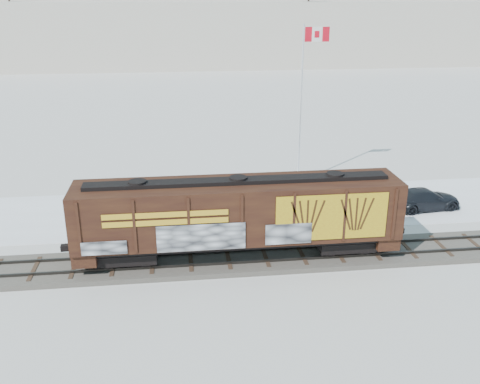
{
  "coord_description": "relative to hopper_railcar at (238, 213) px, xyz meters",
  "views": [
    {
      "loc": [
        -6.46,
        -25.41,
        13.53
      ],
      "look_at": [
        -3.0,
        3.0,
        2.88
      ],
      "focal_mm": 40.0,
      "sensor_mm": 36.0,
      "label": 1
    }
  ],
  "objects": [
    {
      "name": "hopper_railcar",
      "position": [
        0.0,
        0.0,
        0.0
      ],
      "size": [
        16.81,
        3.06,
        4.29
      ],
      "color": "black",
      "rests_on": "rail_track"
    },
    {
      "name": "car_silver",
      "position": [
        -6.44,
        6.51,
        -2.02
      ],
      "size": [
        4.79,
        2.62,
        1.54
      ],
      "primitive_type": "imported",
      "rotation": [
        0.0,
        0.0,
        1.39
      ],
      "color": "#A2A4A9",
      "rests_on": "parking_strip"
    },
    {
      "name": "rail_track",
      "position": [
        3.45,
        0.01,
        -2.68
      ],
      "size": [
        50.0,
        3.4,
        0.43
      ],
      "color": "#59544C",
      "rests_on": "ground"
    },
    {
      "name": "flagpole",
      "position": [
        6.11,
        12.2,
        1.46
      ],
      "size": [
        2.3,
        0.9,
        11.58
      ],
      "color": "silver",
      "rests_on": "ground"
    },
    {
      "name": "car_dark",
      "position": [
        13.16,
        5.94,
        -2.09
      ],
      "size": [
        5.02,
        2.51,
        1.4
      ],
      "primitive_type": "imported",
      "rotation": [
        0.0,
        0.0,
        1.69
      ],
      "color": "black",
      "rests_on": "parking_strip"
    },
    {
      "name": "car_white",
      "position": [
        5.76,
        7.4,
        -1.97
      ],
      "size": [
        5.26,
        3.66,
        1.64
      ],
      "primitive_type": "imported",
      "rotation": [
        0.0,
        0.0,
        1.14
      ],
      "color": "silver",
      "rests_on": "parking_strip"
    },
    {
      "name": "parking_strip",
      "position": [
        3.45,
        7.51,
        -2.81
      ],
      "size": [
        40.0,
        8.0,
        0.03
      ],
      "primitive_type": "cube",
      "color": "white",
      "rests_on": "ground"
    },
    {
      "name": "ground",
      "position": [
        3.45,
        0.01,
        -2.82
      ],
      "size": [
        500.0,
        500.0,
        0.0
      ],
      "primitive_type": "plane",
      "color": "white",
      "rests_on": "ground"
    }
  ]
}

